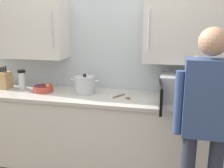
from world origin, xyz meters
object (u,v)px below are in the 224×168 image
fruit_bowl (43,88)px  thermos_flask (22,80)px  knife_block (5,80)px  microwave_oven (184,88)px  person_figure (205,120)px  wooden_spoon (124,97)px  stock_pot (85,85)px

fruit_bowl → thermos_flask: thermos_flask is taller
fruit_bowl → knife_block: size_ratio=0.82×
microwave_oven → thermos_flask: size_ratio=3.30×
microwave_oven → person_figure: bearing=-80.0°
fruit_bowl → wooden_spoon: fruit_bowl is taller
fruit_bowl → stock_pot: (0.49, 0.05, 0.05)m
microwave_oven → wooden_spoon: microwave_oven is taller
knife_block → thermos_flask: (0.24, -0.01, 0.02)m
fruit_bowl → stock_pot: stock_pot is taller
wooden_spoon → person_figure: (0.74, -0.68, 0.07)m
wooden_spoon → stock_pot: stock_pot is taller
fruit_bowl → microwave_oven: bearing=1.2°
thermos_flask → person_figure: size_ratio=0.14×
wooden_spoon → knife_block: knife_block is taller
microwave_oven → wooden_spoon: 0.63m
wooden_spoon → knife_block: size_ratio=0.73×
microwave_oven → fruit_bowl: (-1.56, -0.03, -0.09)m
wooden_spoon → person_figure: bearing=-42.4°
fruit_bowl → person_figure: 1.83m
stock_pot → thermos_flask: bearing=-178.1°
stock_pot → person_figure: person_figure is taller
knife_block → microwave_oven: bearing=-0.3°
wooden_spoon → person_figure: 1.00m
knife_block → thermos_flask: 0.24m
fruit_bowl → person_figure: size_ratio=0.13×
stock_pot → microwave_oven: bearing=-1.1°
microwave_oven → thermos_flask: (-1.85, -0.00, -0.01)m
knife_block → person_figure: person_figure is taller
fruit_bowl → wooden_spoon: 0.95m
knife_block → wooden_spoon: bearing=-2.5°
stock_pot → knife_block: knife_block is taller
person_figure → thermos_flask: bearing=159.8°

